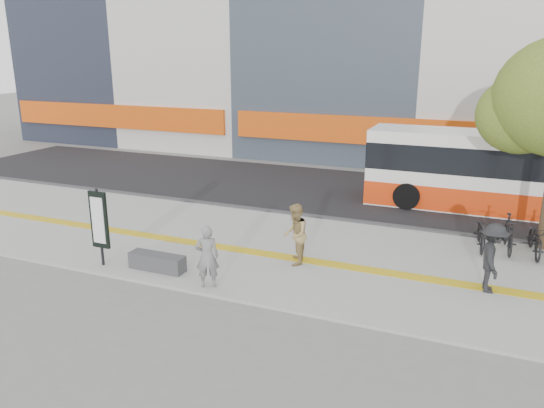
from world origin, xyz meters
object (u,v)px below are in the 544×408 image
at_px(pedestrian_tan, 295,234).
at_px(signboard, 99,221).
at_px(bench, 157,262).
at_px(pedestrian_dark, 492,258).
at_px(seated_woman, 207,256).
at_px(bus, 519,176).

bearing_deg(pedestrian_tan, signboard, -81.46).
height_order(bench, pedestrian_tan, pedestrian_tan).
xyz_separation_m(signboard, pedestrian_dark, (9.99, 2.38, -0.41)).
bearing_deg(pedestrian_tan, bench, -75.94).
height_order(bench, pedestrian_dark, pedestrian_dark).
relative_size(seated_woman, pedestrian_tan, 0.94).
height_order(bench, signboard, signboard).
relative_size(seated_woman, pedestrian_dark, 0.93).
bearing_deg(bus, seated_woman, -126.07).
bearing_deg(pedestrian_tan, seated_woman, -49.06).
xyz_separation_m(bench, bus, (9.16, 9.70, 1.12)).
relative_size(bench, seated_woman, 0.98).
distance_m(seated_woman, pedestrian_dark, 7.04).
height_order(bus, pedestrian_tan, bus).
relative_size(bench, pedestrian_dark, 0.91).
relative_size(bus, pedestrian_dark, 6.21).
distance_m(bus, seated_woman, 12.51).
distance_m(signboard, bus, 14.69).
relative_size(bench, pedestrian_tan, 0.92).
bearing_deg(seated_woman, pedestrian_dark, 171.67).
height_order(bus, pedestrian_dark, bus).
bearing_deg(bus, pedestrian_dark, -95.75).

